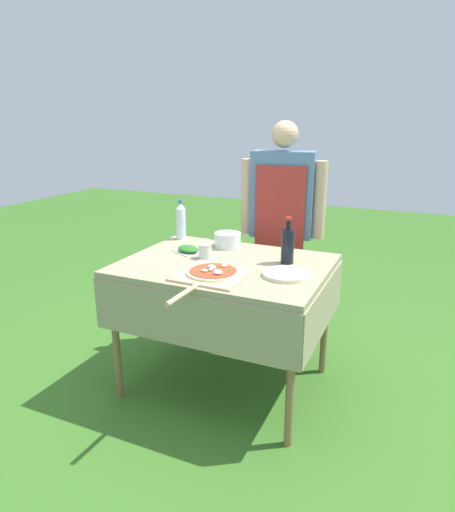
% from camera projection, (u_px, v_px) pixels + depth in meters
% --- Properties ---
extents(ground_plane, '(12.00, 12.00, 0.00)m').
position_uv_depth(ground_plane, '(226.00, 383.00, 2.78)').
color(ground_plane, '#386B23').
extents(prep_table, '(1.15, 0.88, 0.77)m').
position_uv_depth(prep_table, '(225.00, 277.00, 2.58)').
color(prep_table, gray).
rests_on(prep_table, ground).
extents(person_cook, '(0.57, 0.23, 1.53)m').
position_uv_depth(person_cook, '(282.00, 216.00, 3.10)').
color(person_cook, '#4C4C51').
rests_on(person_cook, ground).
extents(pizza_on_peel, '(0.36, 0.62, 0.05)m').
position_uv_depth(pizza_on_peel, '(212.00, 274.00, 2.32)').
color(pizza_on_peel, '#D1B27F').
rests_on(pizza_on_peel, prep_table).
extents(oil_bottle, '(0.07, 0.07, 0.26)m').
position_uv_depth(oil_bottle, '(288.00, 245.00, 2.51)').
color(oil_bottle, black).
rests_on(oil_bottle, prep_table).
extents(water_bottle, '(0.07, 0.07, 0.26)m').
position_uv_depth(water_bottle, '(181.00, 221.00, 3.01)').
color(water_bottle, silver).
rests_on(water_bottle, prep_table).
extents(herb_container, '(0.22, 0.20, 0.04)m').
position_uv_depth(herb_container, '(188.00, 249.00, 2.74)').
color(herb_container, silver).
rests_on(herb_container, prep_table).
extents(mixing_tub, '(0.17, 0.17, 0.09)m').
position_uv_depth(mixing_tub, '(228.00, 240.00, 2.84)').
color(mixing_tub, silver).
rests_on(mixing_tub, prep_table).
extents(plate_stack, '(0.24, 0.24, 0.02)m').
position_uv_depth(plate_stack, '(286.00, 274.00, 2.33)').
color(plate_stack, beige).
rests_on(plate_stack, prep_table).
extents(sauce_jar, '(0.08, 0.08, 0.08)m').
position_uv_depth(sauce_jar, '(205.00, 252.00, 2.62)').
color(sauce_jar, silver).
rests_on(sauce_jar, prep_table).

